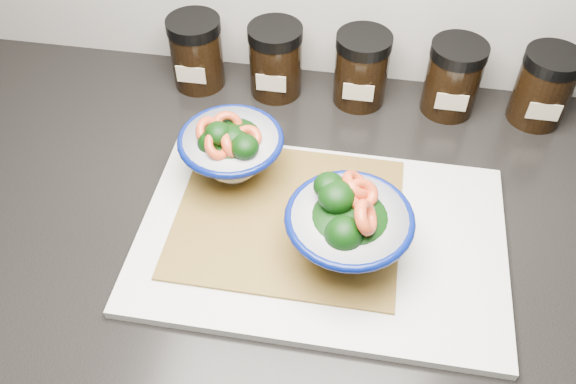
% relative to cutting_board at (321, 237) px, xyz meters
% --- Properties ---
extents(cabinet, '(3.43, 0.58, 0.86)m').
position_rel_cutting_board_xyz_m(cabinet, '(-0.03, 0.05, -0.48)').
color(cabinet, black).
rests_on(cabinet, ground).
extents(countertop, '(3.50, 0.60, 0.04)m').
position_rel_cutting_board_xyz_m(countertop, '(-0.03, 0.05, -0.03)').
color(countertop, black).
rests_on(countertop, cabinet).
extents(cutting_board, '(0.45, 0.30, 0.01)m').
position_rel_cutting_board_xyz_m(cutting_board, '(0.00, 0.00, 0.00)').
color(cutting_board, silver).
rests_on(cutting_board, countertop).
extents(bamboo_mat, '(0.28, 0.24, 0.00)m').
position_rel_cutting_board_xyz_m(bamboo_mat, '(-0.04, 0.02, 0.01)').
color(bamboo_mat, olive).
rests_on(bamboo_mat, cutting_board).
extents(bowl_left, '(0.14, 0.14, 0.09)m').
position_rel_cutting_board_xyz_m(bowl_left, '(-0.13, 0.08, 0.05)').
color(bowl_left, white).
rests_on(bowl_left, bamboo_mat).
extents(bowl_right, '(0.15, 0.15, 0.11)m').
position_rel_cutting_board_xyz_m(bowl_right, '(0.03, -0.02, 0.06)').
color(bowl_right, white).
rests_on(bowl_right, bamboo_mat).
extents(spice_jar_a, '(0.08, 0.08, 0.11)m').
position_rel_cutting_board_xyz_m(spice_jar_a, '(-0.23, 0.29, 0.05)').
color(spice_jar_a, black).
rests_on(spice_jar_a, countertop).
extents(spice_jar_b, '(0.08, 0.08, 0.11)m').
position_rel_cutting_board_xyz_m(spice_jar_b, '(-0.11, 0.29, 0.05)').
color(spice_jar_b, black).
rests_on(spice_jar_b, countertop).
extents(spice_jar_c, '(0.08, 0.08, 0.11)m').
position_rel_cutting_board_xyz_m(spice_jar_c, '(0.02, 0.29, 0.05)').
color(spice_jar_c, black).
rests_on(spice_jar_c, countertop).
extents(spice_jar_d, '(0.08, 0.08, 0.11)m').
position_rel_cutting_board_xyz_m(spice_jar_d, '(0.16, 0.29, 0.05)').
color(spice_jar_d, black).
rests_on(spice_jar_d, countertop).
extents(spice_jar_e, '(0.08, 0.08, 0.11)m').
position_rel_cutting_board_xyz_m(spice_jar_e, '(0.28, 0.29, 0.05)').
color(spice_jar_e, black).
rests_on(spice_jar_e, countertop).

